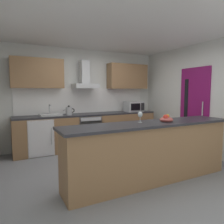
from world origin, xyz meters
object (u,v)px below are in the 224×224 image
(refrigerator, at_px, (40,136))
(fruit_bowl, at_px, (166,119))
(oven, at_px, (87,131))
(wine_glass, at_px, (140,115))
(microwave, at_px, (134,106))
(range_hood, at_px, (85,80))
(kettle, at_px, (69,111))
(sink, at_px, (51,115))

(refrigerator, relative_size, fruit_bowl, 3.86)
(oven, bearing_deg, wine_glass, -88.49)
(microwave, height_order, range_hood, range_hood)
(oven, bearing_deg, fruit_bowl, -78.74)
(kettle, height_order, range_hood, range_hood)
(kettle, distance_m, range_hood, 0.94)
(sink, distance_m, wine_glass, 2.52)
(microwave, xyz_separation_m, range_hood, (-1.42, 0.16, 0.74))
(refrigerator, bearing_deg, kettle, -2.50)
(range_hood, bearing_deg, microwave, -6.33)
(fruit_bowl, bearing_deg, wine_glass, 160.99)
(refrigerator, bearing_deg, wine_glass, -61.33)
(sink, bearing_deg, fruit_bowl, -60.14)
(oven, distance_m, microwave, 1.54)
(oven, height_order, fruit_bowl, fruit_bowl)
(wine_glass, bearing_deg, range_hood, 91.43)
(oven, distance_m, fruit_bowl, 2.56)
(fruit_bowl, bearing_deg, range_hood, 100.71)
(oven, xyz_separation_m, sink, (-0.92, 0.01, 0.47))
(refrigerator, height_order, wine_glass, wine_glass)
(oven, xyz_separation_m, refrigerator, (-1.20, -0.00, -0.03))
(oven, relative_size, refrigerator, 0.94)
(oven, relative_size, sink, 1.60)
(microwave, distance_m, range_hood, 1.61)
(refrigerator, xyz_separation_m, microwave, (2.62, -0.03, 0.62))
(sink, relative_size, kettle, 1.73)
(oven, bearing_deg, refrigerator, -179.87)
(refrigerator, height_order, range_hood, range_hood)
(refrigerator, relative_size, sink, 1.70)
(wine_glass, bearing_deg, sink, 113.07)
(microwave, bearing_deg, range_hood, 173.67)
(oven, height_order, wine_glass, wine_glass)
(oven, bearing_deg, kettle, -176.06)
(kettle, bearing_deg, fruit_bowl, -67.99)
(refrigerator, bearing_deg, fruit_bowl, -55.45)
(oven, xyz_separation_m, fruit_bowl, (0.49, -2.45, 0.57))
(microwave, distance_m, wine_glass, 2.65)
(fruit_bowl, bearing_deg, microwave, 68.95)
(refrigerator, xyz_separation_m, sink, (0.27, 0.01, 0.50))
(sink, relative_size, wine_glass, 2.81)
(oven, bearing_deg, sink, 179.32)
(kettle, bearing_deg, range_hood, 18.47)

